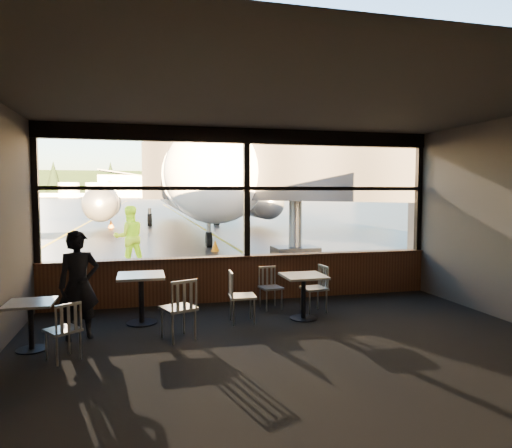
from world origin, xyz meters
name	(u,v)px	position (x,y,z in m)	size (l,w,h in m)	color
ground_plane	(150,200)	(0.00, 120.00, 0.00)	(520.00, 520.00, 0.00)	black
carpet_floor	(293,348)	(0.00, -3.00, 0.01)	(8.00, 6.00, 0.01)	black
ceiling	(295,99)	(0.00, -3.00, 3.50)	(8.00, 6.00, 0.04)	#38332D
wall_back	(421,254)	(0.00, -6.00, 1.75)	(8.00, 0.04, 3.50)	#453E37
window_sill	(247,279)	(0.00, 0.00, 0.45)	(8.00, 0.28, 0.90)	#4C2817
window_header	(247,136)	(0.00, 0.00, 3.35)	(8.00, 0.18, 0.30)	black
mullion_left	(35,193)	(-3.95, 0.00, 2.20)	(0.12, 0.12, 2.60)	black
mullion_centre	(247,193)	(0.00, 0.00, 2.20)	(0.12, 0.12, 2.60)	black
mullion_right	(419,193)	(3.95, 0.00, 2.20)	(0.12, 0.12, 2.60)	black
window_transom	(247,188)	(0.00, 0.00, 2.30)	(8.00, 0.10, 0.08)	black
airliner	(184,144)	(0.61, 20.99, 5.35)	(29.19, 35.03, 10.70)	white
jet_bridge	(314,185)	(3.60, 5.50, 2.47)	(9.26, 11.31, 4.94)	#2E2E31
cafe_table_near	(303,297)	(0.65, -1.63, 0.39)	(0.72, 0.72, 0.79)	gray
cafe_table_mid	(141,299)	(-2.10, -1.23, 0.42)	(0.77, 0.77, 0.84)	#9E9791
cafe_table_left	(31,326)	(-3.60, -2.20, 0.35)	(0.63, 0.63, 0.69)	#9E9791
chair_near_e	(314,289)	(1.00, -1.22, 0.44)	(0.48, 0.48, 0.88)	beige
chair_near_w	(242,297)	(-0.44, -1.59, 0.45)	(0.49, 0.49, 0.90)	#B3AEA2
chair_near_n	(271,288)	(0.29, -0.81, 0.40)	(0.44, 0.44, 0.81)	#B0AB9F
chair_mid_s	(178,309)	(-1.56, -2.22, 0.48)	(0.52, 0.52, 0.95)	#B6B1A4
chair_left_s	(63,331)	(-3.10, -2.71, 0.40)	(0.44, 0.44, 0.80)	#B6B2A4
passenger	(79,285)	(-3.01, -1.82, 0.83)	(0.60, 0.40, 1.65)	black
ground_crew	(129,237)	(-2.45, 4.65, 0.92)	(0.89, 0.69, 1.83)	#BFF219
cone_nose	(215,246)	(0.57, 7.87, 0.22)	(0.31, 0.31, 0.43)	#FB6007
cone_wing	(111,224)	(-4.00, 20.66, 0.26)	(0.37, 0.37, 0.52)	#E45B07
hangar_mid	(148,185)	(0.00, 185.00, 5.00)	(38.00, 15.00, 10.00)	silver
hangar_right	(291,183)	(60.00, 178.00, 6.00)	(50.00, 20.00, 12.00)	silver
fuel_tank_a	(69,190)	(-30.00, 182.00, 3.00)	(8.00, 8.00, 6.00)	silver
fuel_tank_b	(96,190)	(-20.00, 182.00, 3.00)	(8.00, 8.00, 6.00)	silver
fuel_tank_c	(122,190)	(-10.00, 182.00, 3.00)	(8.00, 8.00, 6.00)	silver
treeline	(147,184)	(0.00, 210.00, 6.00)	(360.00, 3.00, 12.00)	black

